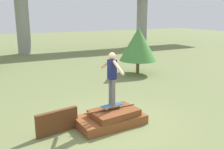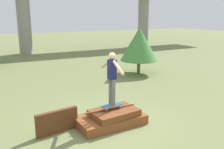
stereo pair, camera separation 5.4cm
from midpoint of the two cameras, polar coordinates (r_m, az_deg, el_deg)
ground_plane at (r=8.02m, az=-0.21°, el=-11.29°), size 80.00×80.00×0.00m
scrap_pile at (r=7.93m, az=0.04°, el=-9.89°), size 2.15×1.26×0.54m
scrap_plank_loose at (r=7.54m, az=-12.22°, el=-10.49°), size 1.28×0.35×0.68m
skateboard at (r=7.83m, az=0.20°, el=-7.06°), size 0.74×0.27×0.09m
skater at (r=7.54m, az=0.21°, el=-0.11°), size 0.23×1.26×1.65m
tree_behind_right at (r=14.26m, az=6.35°, el=6.92°), size 2.12×2.12×2.66m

